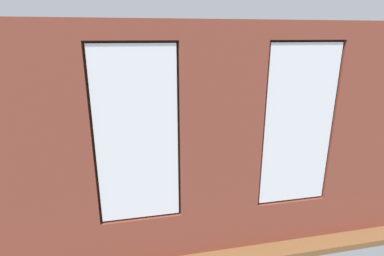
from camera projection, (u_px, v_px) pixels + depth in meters
The scene contains 21 objects.
ground_plane at pixel (185, 173), 6.93m from camera, with size 7.23×6.03×0.10m, color brown.
brick_wall_with_windows at pixel (221, 150), 3.99m from camera, with size 6.63×0.30×3.19m.
white_wall_right at pixel (16, 114), 5.62m from camera, with size 0.10×5.03×3.19m, color white.
couch_by_window at pixel (207, 204), 4.96m from camera, with size 1.81×0.87×0.80m.
couch_left at pixel (304, 160), 6.73m from camera, with size 0.88×1.78×0.80m.
coffee_table at pixel (198, 159), 6.64m from camera, with size 1.49×0.77×0.43m.
cup_ceramic at pixel (189, 154), 6.66m from camera, with size 0.08×0.08×0.10m, color #4C4C51.
candle_jar at pixel (204, 156), 6.52m from camera, with size 0.08×0.08×0.10m, color #B7333D.
table_plant_small at pixel (214, 149), 6.80m from camera, with size 0.11×0.11×0.18m.
remote_black at pixel (179, 160), 6.43m from camera, with size 0.05×0.17×0.02m, color black.
remote_silver at pixel (198, 156), 6.62m from camera, with size 0.05×0.17×0.02m, color #B2B2B7.
media_console at pixel (44, 175), 6.08m from camera, with size 1.27×0.42×0.59m, color black.
tv_flatscreen at pixel (39, 144), 5.88m from camera, with size 1.11×0.20×0.74m.
papasan_chair at pixel (169, 128), 8.57m from camera, with size 1.19×1.19×0.72m.
potted_plant_by_left_couch at pixel (263, 139), 7.89m from camera, with size 0.29×0.29×0.57m.
potted_plant_between_couches at pixel (283, 181), 5.19m from camera, with size 0.92×0.78×1.21m.
potted_plant_near_tv at pixel (59, 179), 5.06m from camera, with size 0.94×0.91×1.24m.
potted_plant_foreground_right at pixel (74, 123), 8.00m from camera, with size 0.76×0.78×1.27m.
potted_plant_beside_window_right at pixel (28, 217), 4.29m from camera, with size 0.82×0.77×1.22m.
potted_plant_corner_far_left at pixel (359, 178), 5.33m from camera, with size 0.92×0.84×1.06m.
potted_plant_corner_near_left at pixel (262, 117), 9.15m from camera, with size 0.55×0.55×0.95m.
Camera 1 is at (1.14, 6.20, 3.01)m, focal length 28.00 mm.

